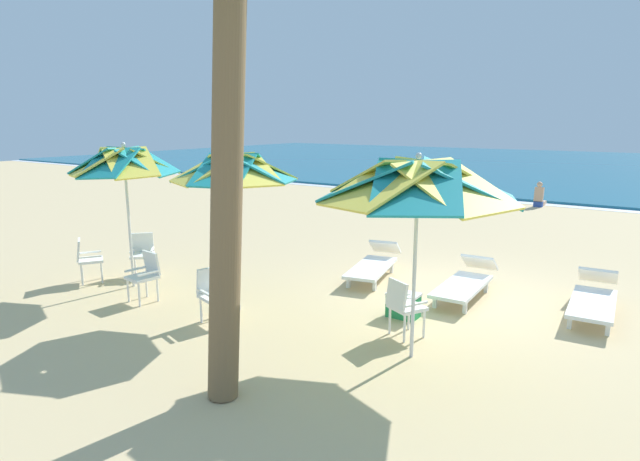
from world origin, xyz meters
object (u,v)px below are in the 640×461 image
object	(u,v)px
plastic_chair_3	(145,273)
sun_lounger_0	(594,298)
beach_umbrella_2	(125,163)
beachgoer_seated	(539,198)
beach_umbrella_0	(418,182)
plastic_chair_4	(87,258)
sun_lounger_1	(466,281)
plastic_chair_0	(404,304)
beach_umbrella_1	(235,170)
plastic_chair_2	(143,252)
sun_lounger_2	(374,264)
cooler_box	(403,305)
palm_tree_0	(225,132)
plastic_chair_1	(214,292)

from	to	relation	value
plastic_chair_3	sun_lounger_0	bearing A→B (deg)	29.02
beach_umbrella_2	beachgoer_seated	size ratio (longest dim) A/B	2.93
beach_umbrella_0	sun_lounger_0	xyz separation A→B (m)	(1.78, 3.09, -2.06)
plastic_chair_4	sun_lounger_1	distance (m)	7.17
beach_umbrella_0	sun_lounger_0	distance (m)	4.12
plastic_chair_0	beach_umbrella_1	size ratio (longest dim) A/B	0.32
beachgoer_seated	sun_lounger_0	bearing A→B (deg)	-74.11
plastic_chair_2	beach_umbrella_2	bearing A→B (deg)	-52.65
beach_umbrella_0	sun_lounger_1	size ratio (longest dim) A/B	1.25
beach_umbrella_1	beach_umbrella_2	world-z (taller)	beach_umbrella_2
beach_umbrella_0	beach_umbrella_1	world-z (taller)	beach_umbrella_0
sun_lounger_2	plastic_chair_4	bearing A→B (deg)	-142.41
plastic_chair_2	plastic_chair_3	size ratio (longest dim) A/B	1.00
plastic_chair_4	sun_lounger_0	distance (m)	9.12
beach_umbrella_2	plastic_chair_3	distance (m)	2.08
plastic_chair_3	cooler_box	world-z (taller)	plastic_chair_3
plastic_chair_0	plastic_chair_2	xyz separation A→B (m)	(-5.71, -0.13, 0.00)
plastic_chair_2	cooler_box	size ratio (longest dim) A/B	1.73
sun_lounger_1	cooler_box	distance (m)	1.61
beachgoer_seated	plastic_chair_4	bearing A→B (deg)	-109.55
beachgoer_seated	beach_umbrella_1	bearing A→B (deg)	-97.01
beach_umbrella_1	sun_lounger_2	bearing A→B (deg)	71.53
plastic_chair_2	sun_lounger_1	distance (m)	6.33
palm_tree_0	plastic_chair_0	bearing A→B (deg)	68.98
plastic_chair_4	palm_tree_0	size ratio (longest dim) A/B	0.17
plastic_chair_0	plastic_chair_4	bearing A→B (deg)	-170.58
palm_tree_0	beachgoer_seated	distance (m)	16.40
plastic_chair_3	sun_lounger_1	size ratio (longest dim) A/B	0.40
plastic_chair_4	palm_tree_0	xyz separation A→B (m)	(5.25, -1.48, 2.48)
beachgoer_seated	beach_umbrella_2	bearing A→B (deg)	-106.57
beach_umbrella_0	cooler_box	xyz separation A→B (m)	(-0.72, 1.27, -2.14)
plastic_chair_2	beach_umbrella_0	bearing A→B (deg)	-3.92
plastic_chair_3	sun_lounger_1	distance (m)	5.64
plastic_chair_0	plastic_chair_3	world-z (taller)	same
sun_lounger_1	cooler_box	xyz separation A→B (m)	(-0.49, -1.53, -0.08)
beachgoer_seated	plastic_chair_0	bearing A→B (deg)	-85.84
plastic_chair_1	sun_lounger_2	distance (m)	3.65
beach_umbrella_0	plastic_chair_2	world-z (taller)	beach_umbrella_0
beach_umbrella_0	sun_lounger_1	world-z (taller)	beach_umbrella_0
sun_lounger_1	sun_lounger_2	size ratio (longest dim) A/B	0.97
plastic_chair_3	cooler_box	bearing A→B (deg)	24.07
cooler_box	plastic_chair_1	bearing A→B (deg)	-141.48
beach_umbrella_0	beach_umbrella_1	size ratio (longest dim) A/B	1.01
plastic_chair_1	plastic_chair_2	size ratio (longest dim) A/B	1.00
sun_lounger_1	beachgoer_seated	bearing A→B (deg)	95.76
plastic_chair_1	beachgoer_seated	distance (m)	14.90
sun_lounger_2	plastic_chair_2	bearing A→B (deg)	-147.43
plastic_chair_1	palm_tree_0	distance (m)	3.31
plastic_chair_2	plastic_chair_4	distance (m)	1.04
cooler_box	plastic_chair_2	bearing A→B (deg)	-171.02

